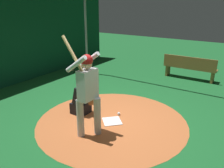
% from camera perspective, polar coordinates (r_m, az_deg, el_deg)
% --- Properties ---
extents(ground_plane, '(26.71, 26.71, 0.00)m').
position_cam_1_polar(ground_plane, '(5.66, 0.00, -9.10)').
color(ground_plane, '#195B28').
extents(dirt_circle, '(3.54, 3.54, 0.01)m').
position_cam_1_polar(dirt_circle, '(5.66, 0.00, -9.07)').
color(dirt_circle, '#B76033').
rests_on(dirt_circle, ground).
extents(home_plate, '(0.59, 0.59, 0.01)m').
position_cam_1_polar(home_plate, '(5.66, 0.00, -8.99)').
color(home_plate, white).
rests_on(home_plate, dirt_circle).
extents(batter, '(0.68, 0.49, 2.10)m').
position_cam_1_polar(batter, '(4.72, -6.03, -0.98)').
color(batter, '#BCBCC0').
rests_on(batter, ground).
extents(catcher, '(0.58, 0.40, 0.94)m').
position_cam_1_polar(catcher, '(5.95, -7.32, -3.87)').
color(catcher, black).
rests_on(catcher, ground).
extents(cage_frame, '(6.04, 5.64, 3.20)m').
position_cam_1_polar(cage_frame, '(4.99, 0.00, 14.19)').
color(cage_frame, gray).
rests_on(cage_frame, ground).
extents(bench, '(1.87, 0.36, 0.85)m').
position_cam_1_polar(bench, '(8.95, 18.28, 3.89)').
color(bench, olive).
rests_on(bench, ground).
extents(baseball_0, '(0.07, 0.07, 0.07)m').
position_cam_1_polar(baseball_0, '(5.94, 1.66, -7.16)').
color(baseball_0, white).
rests_on(baseball_0, dirt_circle).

